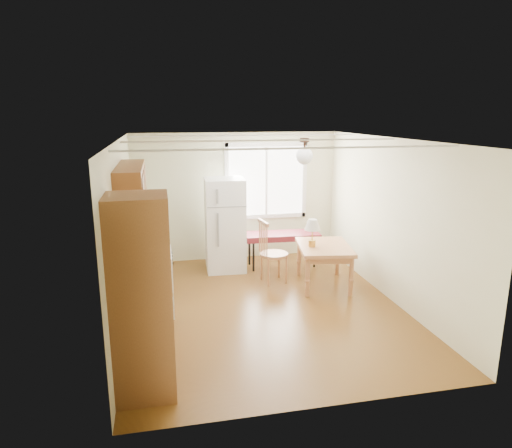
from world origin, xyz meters
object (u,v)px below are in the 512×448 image
object	(u,v)px
refrigerator	(225,225)
bench	(282,236)
dining_table	(324,251)
chair	(268,247)

from	to	relation	value
refrigerator	bench	distance (m)	1.11
refrigerator	dining_table	size ratio (longest dim) A/B	1.38
bench	dining_table	xyz separation A→B (m)	(0.43, -1.12, 0.02)
refrigerator	dining_table	world-z (taller)	refrigerator
dining_table	chair	bearing A→B (deg)	170.46
bench	chair	world-z (taller)	chair
bench	chair	size ratio (longest dim) A/B	1.30
bench	dining_table	world-z (taller)	dining_table
dining_table	chair	xyz separation A→B (m)	(-0.89, 0.31, 0.04)
refrigerator	bench	size ratio (longest dim) A/B	1.20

